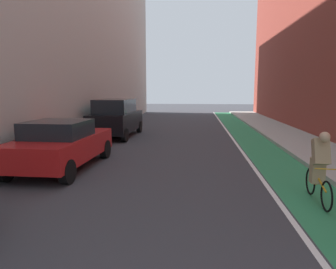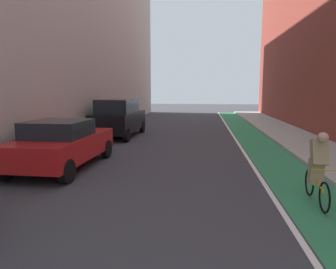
{
  "view_description": "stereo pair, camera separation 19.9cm",
  "coord_description": "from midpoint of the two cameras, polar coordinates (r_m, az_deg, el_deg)",
  "views": [
    {
      "loc": [
        0.86,
        0.87,
        2.47
      ],
      "look_at": [
        -0.05,
        10.53,
        1.05
      ],
      "focal_mm": 32.83,
      "sensor_mm": 36.0,
      "label": 1
    },
    {
      "loc": [
        1.06,
        0.89,
        2.47
      ],
      "look_at": [
        -0.05,
        10.53,
        1.05
      ],
      "focal_mm": 32.83,
      "sensor_mm": 36.0,
      "label": 2
    }
  ],
  "objects": [
    {
      "name": "bike_lane_paint",
      "position": [
        15.85,
        14.89,
        -0.91
      ],
      "size": [
        1.6,
        36.62,
        0.0
      ],
      "primitive_type": "cube",
      "color": "#2D8451",
      "rests_on": "ground"
    },
    {
      "name": "sidewalk_right",
      "position": [
        16.31,
        22.06,
        -0.75
      ],
      "size": [
        2.53,
        36.62,
        0.14
      ],
      "primitive_type": "cube",
      "color": "#A8A59E",
      "rests_on": "ground"
    },
    {
      "name": "lane_divider_stripe",
      "position": [
        15.72,
        11.65,
        -0.88
      ],
      "size": [
        0.12,
        36.62,
        0.0
      ],
      "primitive_type": "cube",
      "color": "white",
      "rests_on": "ground"
    },
    {
      "name": "parked_sedan_red",
      "position": [
        10.2,
        -19.75,
        -1.67
      ],
      "size": [
        2.07,
        4.29,
        1.53
      ],
      "color": "red",
      "rests_on": "ground"
    },
    {
      "name": "parked_suv_black",
      "position": [
        16.39,
        -9.94,
        3.12
      ],
      "size": [
        2.03,
        4.44,
        1.98
      ],
      "color": "black",
      "rests_on": "ground"
    },
    {
      "name": "cyclist_mid",
      "position": [
        7.46,
        25.59,
        -5.08
      ],
      "size": [
        0.48,
        1.69,
        1.6
      ],
      "color": "black",
      "rests_on": "ground"
    },
    {
      "name": "ground_plane",
      "position": [
        13.69,
        1.25,
        -2.07
      ],
      "size": [
        80.56,
        80.56,
        0.0
      ],
      "primitive_type": "plane",
      "color": "#38383D"
    }
  ]
}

